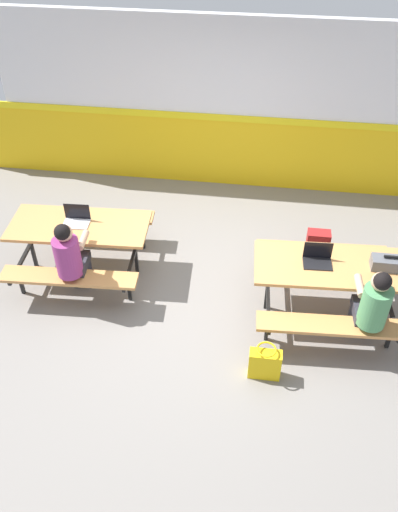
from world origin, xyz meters
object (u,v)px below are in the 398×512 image
(student_nearer, at_px, (70,255))
(toolbox_grey, at_px, (390,263))
(picnic_table_left, at_px, (81,235))
(picnic_table_right, at_px, (329,276))
(laptop_dark, at_px, (318,259))
(backpack_dark, at_px, (317,245))
(laptop_silver, at_px, (77,219))
(student_further, at_px, (372,304))
(tote_bag_bright, at_px, (265,364))

(student_nearer, distance_m, toolbox_grey, 3.62)
(picnic_table_left, relative_size, picnic_table_right, 1.00)
(laptop_dark, height_order, backpack_dark, laptop_dark)
(laptop_silver, bearing_deg, backpack_dark, 11.33)
(student_nearer, distance_m, student_further, 3.40)
(picnic_table_right, height_order, tote_bag_bright, picnic_table_right)
(tote_bag_bright, bearing_deg, student_further, 25.90)
(student_further, height_order, tote_bag_bright, student_further)
(student_nearer, xyz_separation_m, laptop_silver, (-0.10, 0.59, 0.08))
(student_nearer, relative_size, tote_bag_bright, 2.81)
(toolbox_grey, relative_size, tote_bag_bright, 0.93)
(tote_bag_bright, bearing_deg, toolbox_grey, 40.10)
(picnic_table_left, xyz_separation_m, laptop_silver, (-0.03, 0.04, 0.21))
(toolbox_grey, bearing_deg, laptop_dark, -179.87)
(student_further, distance_m, toolbox_grey, 0.62)
(laptop_dark, height_order, toolbox_grey, laptop_dark)
(student_nearer, height_order, backpack_dark, student_nearer)
(backpack_dark, bearing_deg, picnic_table_left, -167.89)
(picnic_table_right, bearing_deg, picnic_table_left, 173.33)
(student_further, relative_size, tote_bag_bright, 2.81)
(picnic_table_right, height_order, laptop_dark, laptop_dark)
(student_further, relative_size, laptop_dark, 3.65)
(picnic_table_right, relative_size, laptop_dark, 5.31)
(laptop_dark, height_order, tote_bag_bright, laptop_dark)
(backpack_dark, bearing_deg, picnic_table_right, -87.37)
(laptop_silver, xyz_separation_m, toolbox_grey, (3.71, -0.36, 0.02))
(toolbox_grey, bearing_deg, student_further, -111.77)
(laptop_silver, distance_m, toolbox_grey, 3.73)
(student_nearer, relative_size, laptop_dark, 3.65)
(student_further, distance_m, laptop_silver, 3.61)
(laptop_dark, distance_m, toolbox_grey, 0.79)
(student_further, xyz_separation_m, laptop_silver, (-3.49, 0.93, 0.08))
(laptop_silver, relative_size, tote_bag_bright, 0.77)
(laptop_silver, distance_m, backpack_dark, 3.15)
(picnic_table_left, distance_m, student_nearer, 0.57)
(picnic_table_right, relative_size, tote_bag_bright, 4.08)
(picnic_table_left, xyz_separation_m, student_nearer, (0.07, -0.55, 0.13))
(student_nearer, bearing_deg, toolbox_grey, 3.62)
(tote_bag_bright, bearing_deg, picnic_table_right, 57.95)
(student_further, relative_size, backpack_dark, 2.74)
(student_further, bearing_deg, laptop_silver, 165.06)
(laptop_dark, bearing_deg, picnic_table_left, 173.55)
(toolbox_grey, bearing_deg, picnic_table_right, -177.13)
(picnic_table_left, xyz_separation_m, tote_bag_bright, (2.39, -1.41, -0.38))
(student_nearer, height_order, student_further, same)
(picnic_table_left, relative_size, laptop_dark, 5.31)
(tote_bag_bright, bearing_deg, backpack_dark, 73.39)
(laptop_silver, height_order, toolbox_grey, laptop_silver)
(picnic_table_right, height_order, student_further, student_further)
(picnic_table_left, relative_size, tote_bag_bright, 4.08)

